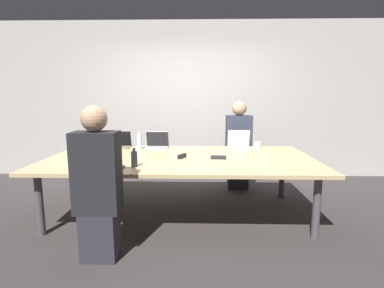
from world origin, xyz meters
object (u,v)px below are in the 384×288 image
Objects in this scene: person_far_right at (238,146)px; person_near_left at (98,186)px; laptop_near_left at (104,164)px; bottle_far_midleft at (139,142)px; laptop_far_left at (119,143)px; laptop_far_right at (239,143)px; bottle_near_left at (134,159)px; stapler at (182,156)px; cup_far_left at (101,146)px; cup_far_right at (258,145)px; laptop_far_midleft at (157,143)px.

person_near_left is at bearing -125.48° from person_far_right.
laptop_near_left is 1.22m from bottle_far_midleft.
laptop_far_left is 0.35m from bottle_far_midleft.
laptop_far_right is at bearing -129.90° from person_near_left.
laptop_far_right is (1.28, 1.20, -0.01)m from bottle_near_left.
laptop_near_left is 1.14× the size of laptop_far_right.
laptop_far_left is 2.27× the size of stapler.
cup_far_left reaches higher than stapler.
laptop_far_right reaches higher than cup_far_right.
person_far_right is at bearing -125.48° from person_near_left.
bottle_near_left is at bearing -67.42° from laptop_far_left.
bottle_far_midleft is at bearing -160.69° from person_far_right.
laptop_near_left is at bearing -143.94° from cup_far_right.
stapler is at bearing -27.74° from cup_far_left.
person_near_left reaches higher than person_far_right.
person_far_right is at bearing 12.80° from cup_far_left.
person_far_right is at bearing 18.79° from laptop_far_midleft.
cup_far_right is 0.29× the size of laptop_far_left.
laptop_far_midleft reaches higher than stapler.
laptop_near_left reaches higher than cup_far_left.
bottle_near_left reaches higher than stapler.
person_near_left is 1.25m from stapler.
bottle_far_midleft reaches higher than stapler.
laptop_far_left is at bearing -81.03° from laptop_near_left.
bottle_far_midleft is (0.05, 1.63, 0.15)m from person_near_left.
laptop_far_left is at bearing -178.82° from laptop_far_right.
laptop_far_right reaches higher than cup_far_left.
bottle_far_midleft reaches higher than cup_far_right.
cup_far_right is (0.26, -0.05, -0.02)m from laptop_far_right.
laptop_far_right is at bearing -96.36° from person_far_right.
cup_far_left is 0.82m from laptop_far_midleft.
laptop_far_left is at bearing 178.18° from laptop_far_midleft.
cup_far_left is (-2.05, -0.47, 0.08)m from person_far_right.
laptop_near_left is 2.24m from cup_far_right.
laptop_far_right is at bearing 2.88° from cup_far_left.
person_near_left is 5.48× the size of bottle_far_midleft.
cup_far_right is 2.03m from laptop_far_left.
bottle_near_left is at bearing -136.76° from laptop_far_right.
laptop_far_left reaches higher than cup_far_left.
stapler is at bearing -146.57° from cup_far_right.
laptop_far_left is 1.08× the size of laptop_far_midleft.
bottle_far_midleft is at bearing -176.51° from cup_far_right.
laptop_far_midleft is (-1.23, -0.42, 0.11)m from person_far_right.
stapler is (0.40, -0.69, -0.05)m from laptop_far_midleft.
laptop_far_midleft reaches higher than cup_far_left.
laptop_near_left is 4.40× the size of cup_far_left.
stapler is at bearing -123.91° from person_near_left.
person_far_right reaches higher than stapler.
stapler is (-0.79, -0.74, -0.05)m from laptop_far_right.
person_near_left is 0.63m from bottle_near_left.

